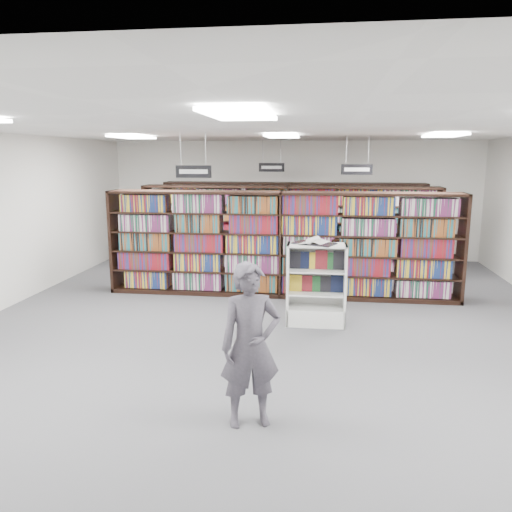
# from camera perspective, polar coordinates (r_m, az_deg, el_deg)

# --- Properties ---
(floor) EXTENTS (12.00, 12.00, 0.00)m
(floor) POSITION_cam_1_polar(r_m,az_deg,el_deg) (8.31, 1.67, -8.18)
(floor) COLOR #4E4E53
(floor) RESTS_ON ground
(ceiling) EXTENTS (10.00, 12.00, 0.10)m
(ceiling) POSITION_cam_1_polar(r_m,az_deg,el_deg) (7.85, 1.81, 14.42)
(ceiling) COLOR white
(ceiling) RESTS_ON wall_back
(wall_back) EXTENTS (10.00, 0.10, 3.20)m
(wall_back) POSITION_cam_1_polar(r_m,az_deg,el_deg) (13.87, 4.25, 6.38)
(wall_back) COLOR white
(wall_back) RESTS_ON ground
(wall_front) EXTENTS (10.00, 0.10, 3.20)m
(wall_front) POSITION_cam_1_polar(r_m,az_deg,el_deg) (2.28, -14.62, -19.71)
(wall_front) COLOR white
(wall_front) RESTS_ON ground
(bookshelf_row_near) EXTENTS (7.00, 0.60, 2.10)m
(bookshelf_row_near) POSITION_cam_1_polar(r_m,az_deg,el_deg) (9.98, 2.88, 1.33)
(bookshelf_row_near) COLOR black
(bookshelf_row_near) RESTS_ON floor
(bookshelf_row_mid) EXTENTS (7.00, 0.60, 2.10)m
(bookshelf_row_mid) POSITION_cam_1_polar(r_m,az_deg,el_deg) (11.95, 3.66, 2.96)
(bookshelf_row_mid) COLOR black
(bookshelf_row_mid) RESTS_ON floor
(bookshelf_row_far) EXTENTS (7.00, 0.60, 2.10)m
(bookshelf_row_far) POSITION_cam_1_polar(r_m,az_deg,el_deg) (13.63, 4.15, 3.98)
(bookshelf_row_far) COLOR black
(bookshelf_row_far) RESTS_ON floor
(aisle_sign_left) EXTENTS (0.65, 0.02, 0.80)m
(aisle_sign_left) POSITION_cam_1_polar(r_m,az_deg,el_deg) (9.10, -7.15, 9.68)
(aisle_sign_left) COLOR #B2B2B7
(aisle_sign_left) RESTS_ON ceiling
(aisle_sign_right) EXTENTS (0.65, 0.02, 0.80)m
(aisle_sign_right) POSITION_cam_1_polar(r_m,az_deg,el_deg) (10.83, 11.45, 9.78)
(aisle_sign_right) COLOR #B2B2B7
(aisle_sign_right) RESTS_ON ceiling
(aisle_sign_center) EXTENTS (0.65, 0.02, 0.80)m
(aisle_sign_center) POSITION_cam_1_polar(r_m,az_deg,el_deg) (12.87, 1.79, 10.19)
(aisle_sign_center) COLOR #B2B2B7
(aisle_sign_center) RESTS_ON ceiling
(troffer_front_center) EXTENTS (0.60, 1.20, 0.04)m
(troffer_front_center) POSITION_cam_1_polar(r_m,az_deg,el_deg) (4.88, -1.84, 15.91)
(troffer_front_center) COLOR white
(troffer_front_center) RESTS_ON ceiling
(troffer_back_left) EXTENTS (0.60, 1.20, 0.04)m
(troffer_back_left) POSITION_cam_1_polar(r_m,az_deg,el_deg) (10.52, -13.97, 13.07)
(troffer_back_left) COLOR white
(troffer_back_left) RESTS_ON ceiling
(troffer_back_center) EXTENTS (0.60, 1.20, 0.04)m
(troffer_back_center) POSITION_cam_1_polar(r_m,az_deg,el_deg) (9.84, 3.00, 13.53)
(troffer_back_center) COLOR white
(troffer_back_center) RESTS_ON ceiling
(troffer_back_right) EXTENTS (0.60, 1.20, 0.04)m
(troffer_back_right) POSITION_cam_1_polar(r_m,az_deg,el_deg) (10.06, 20.75, 12.79)
(troffer_back_right) COLOR white
(troffer_back_right) RESTS_ON ceiling
(endcap_display) EXTENTS (0.98, 0.50, 1.37)m
(endcap_display) POSITION_cam_1_polar(r_m,az_deg,el_deg) (8.45, 6.87, -4.58)
(endcap_display) COLOR white
(endcap_display) RESTS_ON floor
(open_book) EXTENTS (0.77, 0.63, 0.13)m
(open_book) POSITION_cam_1_polar(r_m,az_deg,el_deg) (8.24, 6.62, 1.61)
(open_book) COLOR black
(open_book) RESTS_ON endcap_display
(shopper) EXTENTS (0.73, 0.60, 1.73)m
(shopper) POSITION_cam_1_polar(r_m,az_deg,el_deg) (5.19, -0.63, -10.18)
(shopper) COLOR #504A55
(shopper) RESTS_ON floor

